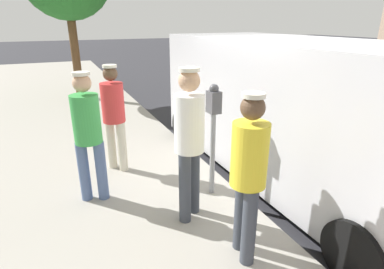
{
  "coord_description": "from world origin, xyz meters",
  "views": [
    {
      "loc": [
        3.15,
        3.69,
        2.41
      ],
      "look_at": [
        1.65,
        0.33,
        1.05
      ],
      "focal_mm": 29.04,
      "sensor_mm": 36.0,
      "label": 1
    }
  ],
  "objects_px": {
    "pedestrian_in_red": "(114,112)",
    "pedestrian_in_green": "(88,130)",
    "parked_van": "(293,107)",
    "pedestrian_in_yellow": "(248,170)",
    "parking_meter_near": "(213,122)",
    "pedestrian_in_white": "(189,136)"
  },
  "relations": [
    {
      "from": "pedestrian_in_green",
      "to": "pedestrian_in_white",
      "type": "bearing_deg",
      "value": 138.68
    },
    {
      "from": "parking_meter_near",
      "to": "parked_van",
      "type": "xyz_separation_m",
      "value": [
        -1.5,
        -0.21,
        -0.03
      ]
    },
    {
      "from": "parking_meter_near",
      "to": "pedestrian_in_white",
      "type": "height_order",
      "value": "pedestrian_in_white"
    },
    {
      "from": "pedestrian_in_yellow",
      "to": "pedestrian_in_red",
      "type": "bearing_deg",
      "value": -73.01
    },
    {
      "from": "pedestrian_in_white",
      "to": "pedestrian_in_yellow",
      "type": "bearing_deg",
      "value": 105.43
    },
    {
      "from": "pedestrian_in_white",
      "to": "parked_van",
      "type": "relative_size",
      "value": 0.34
    },
    {
      "from": "pedestrian_in_yellow",
      "to": "pedestrian_in_red",
      "type": "xyz_separation_m",
      "value": [
        0.76,
        -2.5,
        -0.02
      ]
    },
    {
      "from": "pedestrian_in_white",
      "to": "parked_van",
      "type": "bearing_deg",
      "value": -163.32
    },
    {
      "from": "parked_van",
      "to": "pedestrian_in_yellow",
      "type": "bearing_deg",
      "value": 38.97
    },
    {
      "from": "pedestrian_in_yellow",
      "to": "pedestrian_in_white",
      "type": "height_order",
      "value": "pedestrian_in_white"
    },
    {
      "from": "pedestrian_in_white",
      "to": "parked_van",
      "type": "height_order",
      "value": "parked_van"
    },
    {
      "from": "parking_meter_near",
      "to": "pedestrian_in_yellow",
      "type": "xyz_separation_m",
      "value": [
        0.27,
        1.22,
        -0.07
      ]
    },
    {
      "from": "parking_meter_near",
      "to": "pedestrian_in_red",
      "type": "bearing_deg",
      "value": -50.85
    },
    {
      "from": "parking_meter_near",
      "to": "pedestrian_in_green",
      "type": "bearing_deg",
      "value": -18.02
    },
    {
      "from": "pedestrian_in_white",
      "to": "pedestrian_in_red",
      "type": "height_order",
      "value": "pedestrian_in_white"
    },
    {
      "from": "parking_meter_near",
      "to": "pedestrian_in_green",
      "type": "xyz_separation_m",
      "value": [
        1.5,
        -0.49,
        -0.06
      ]
    },
    {
      "from": "parked_van",
      "to": "parking_meter_near",
      "type": "bearing_deg",
      "value": 8.07
    },
    {
      "from": "pedestrian_in_red",
      "to": "pedestrian_in_green",
      "type": "height_order",
      "value": "pedestrian_in_green"
    },
    {
      "from": "pedestrian_in_white",
      "to": "pedestrian_in_red",
      "type": "xyz_separation_m",
      "value": [
        0.53,
        -1.66,
        -0.1
      ]
    },
    {
      "from": "pedestrian_in_green",
      "to": "parked_van",
      "type": "bearing_deg",
      "value": 174.74
    },
    {
      "from": "parked_van",
      "to": "pedestrian_in_white",
      "type": "bearing_deg",
      "value": 16.68
    },
    {
      "from": "parking_meter_near",
      "to": "pedestrian_in_green",
      "type": "distance_m",
      "value": 1.58
    }
  ]
}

